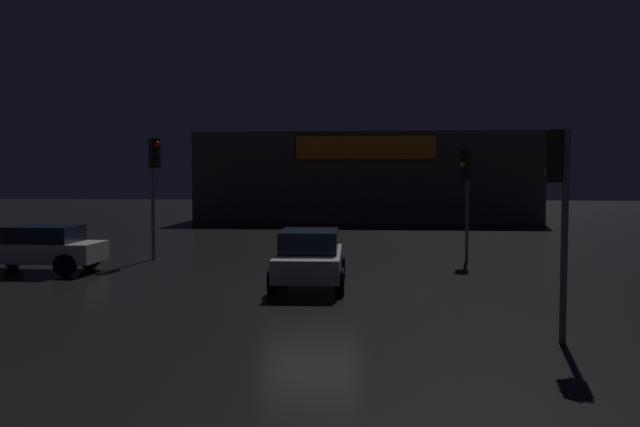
{
  "coord_description": "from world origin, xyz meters",
  "views": [
    {
      "loc": [
        1.68,
        -18.29,
        2.99
      ],
      "look_at": [
        -0.38,
        7.8,
        1.48
      ],
      "focal_mm": 39.02,
      "sensor_mm": 36.0,
      "label": 1
    }
  ],
  "objects_px": {
    "car_near": "(39,248)",
    "car_far": "(309,257)",
    "store_building": "(366,177)",
    "traffic_signal_cross_right": "(154,172)",
    "traffic_signal_cross_left": "(465,177)",
    "traffic_signal_main": "(559,185)"
  },
  "relations": [
    {
      "from": "store_building",
      "to": "traffic_signal_cross_right",
      "type": "height_order",
      "value": "store_building"
    },
    {
      "from": "traffic_signal_main",
      "to": "traffic_signal_cross_right",
      "type": "height_order",
      "value": "traffic_signal_cross_right"
    },
    {
      "from": "store_building",
      "to": "car_near",
      "type": "distance_m",
      "value": 26.04
    },
    {
      "from": "traffic_signal_main",
      "to": "traffic_signal_cross_left",
      "type": "relative_size",
      "value": 0.98
    },
    {
      "from": "traffic_signal_main",
      "to": "car_far",
      "type": "xyz_separation_m",
      "value": [
        -4.95,
        5.75,
        -2.01
      ]
    },
    {
      "from": "traffic_signal_cross_right",
      "to": "car_far",
      "type": "xyz_separation_m",
      "value": [
        5.86,
        -5.19,
        -2.27
      ]
    },
    {
      "from": "traffic_signal_cross_right",
      "to": "store_building",
      "type": "bearing_deg",
      "value": 71.43
    },
    {
      "from": "store_building",
      "to": "traffic_signal_cross_left",
      "type": "distance_m",
      "value": 20.68
    },
    {
      "from": "traffic_signal_main",
      "to": "traffic_signal_cross_left",
      "type": "distance_m",
      "value": 11.52
    },
    {
      "from": "traffic_signal_cross_left",
      "to": "traffic_signal_cross_right",
      "type": "xyz_separation_m",
      "value": [
        -10.66,
        -0.58,
        0.18
      ]
    },
    {
      "from": "car_near",
      "to": "car_far",
      "type": "distance_m",
      "value": 8.66
    },
    {
      "from": "store_building",
      "to": "traffic_signal_cross_left",
      "type": "height_order",
      "value": "store_building"
    },
    {
      "from": "traffic_signal_cross_left",
      "to": "car_near",
      "type": "height_order",
      "value": "traffic_signal_cross_left"
    },
    {
      "from": "store_building",
      "to": "car_far",
      "type": "relative_size",
      "value": 5.04
    },
    {
      "from": "traffic_signal_main",
      "to": "traffic_signal_cross_left",
      "type": "height_order",
      "value": "traffic_signal_cross_left"
    },
    {
      "from": "traffic_signal_main",
      "to": "car_near",
      "type": "distance_m",
      "value": 15.6
    },
    {
      "from": "traffic_signal_cross_left",
      "to": "car_near",
      "type": "bearing_deg",
      "value": -164.13
    },
    {
      "from": "store_building",
      "to": "car_near",
      "type": "height_order",
      "value": "store_building"
    },
    {
      "from": "traffic_signal_cross_left",
      "to": "traffic_signal_cross_right",
      "type": "bearing_deg",
      "value": -176.88
    },
    {
      "from": "car_near",
      "to": "car_far",
      "type": "xyz_separation_m",
      "value": [
        8.43,
        -2.01,
        0.04
      ]
    },
    {
      "from": "store_building",
      "to": "traffic_signal_cross_left",
      "type": "bearing_deg",
      "value": -79.92
    },
    {
      "from": "car_near",
      "to": "car_far",
      "type": "height_order",
      "value": "car_far"
    }
  ]
}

